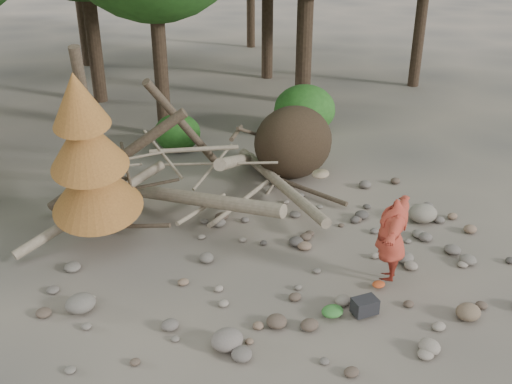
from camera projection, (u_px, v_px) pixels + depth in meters
ground at (312, 280)px, 11.20m from camera, size 120.00×120.00×0.00m
deadfall_pile at (277, 149)px, 14.99m from camera, size 8.55×5.24×3.30m
dead_conifer at (89, 158)px, 11.36m from camera, size 2.06×2.16×4.35m
bush_mid at (177, 133)px, 17.29m from camera, size 1.40×1.40×1.12m
bush_right at (305, 109)px, 18.60m from camera, size 2.00×2.00×1.60m
frisbee_thrower at (391, 240)px, 10.76m from camera, size 2.61×1.70×2.43m
backpack at (365, 309)px, 10.13m from camera, size 0.48×0.37×0.29m
cloth_green at (332, 313)px, 10.12m from camera, size 0.41×0.34×0.16m
cloth_orange at (378, 287)px, 10.91m from camera, size 0.27×0.22×0.10m
boulder_front_left at (227, 340)px, 9.35m from camera, size 0.55×0.49×0.33m
boulder_front_right at (468, 312)px, 10.06m from camera, size 0.46×0.41×0.27m
boulder_mid_right at (423, 213)px, 13.29m from camera, size 0.69×0.62×0.41m
boulder_mid_left at (81, 303)px, 10.24m from camera, size 0.54×0.49×0.33m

